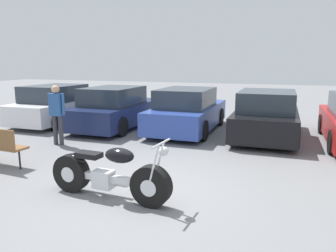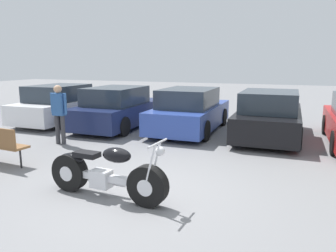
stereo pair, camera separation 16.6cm
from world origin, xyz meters
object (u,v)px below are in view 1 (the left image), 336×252
motorcycle (108,174)px  parked_car_white (58,105)px  parked_car_black (266,116)px  parked_car_navy (116,109)px  person_standing (57,110)px  parked_car_blue (187,111)px

motorcycle → parked_car_white: (-5.31, 5.59, 0.24)m
motorcycle → parked_car_black: 6.12m
parked_car_white → parked_car_black: 7.55m
parked_car_navy → parked_car_white: bearing=177.3°
motorcycle → person_standing: bearing=138.7°
parked_car_blue → motorcycle: bearing=-87.3°
parked_car_blue → parked_car_black: bearing=-1.1°
parked_car_white → parked_car_blue: size_ratio=1.00×
parked_car_white → person_standing: bearing=-52.5°
motorcycle → parked_car_navy: parked_car_navy is taller
parked_car_navy → parked_car_blue: 2.53m
motorcycle → parked_car_navy: (-2.79, 5.47, 0.24)m
parked_car_blue → parked_car_white: bearing=-178.3°
parked_car_blue → parked_car_black: same height
parked_car_white → parked_car_black: size_ratio=1.00×
motorcycle → parked_car_white: bearing=133.5°
parked_car_white → parked_car_blue: bearing=1.7°
parked_car_white → parked_car_black: same height
parked_car_navy → parked_car_black: (5.04, 0.22, 0.00)m
parked_car_white → motorcycle: bearing=-46.5°
parked_car_navy → person_standing: person_standing is taller
motorcycle → parked_car_black: bearing=68.5°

